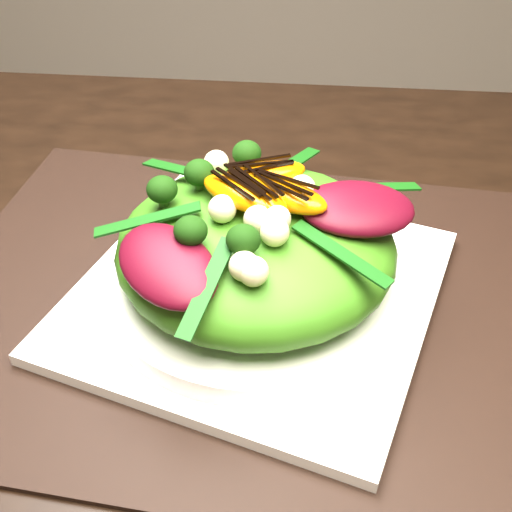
# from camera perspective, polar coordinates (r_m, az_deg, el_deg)

# --- Properties ---
(dining_table) EXTENTS (1.60, 0.90, 0.75)m
(dining_table) POSITION_cam_1_polar(r_m,az_deg,el_deg) (0.57, -11.41, -6.46)
(dining_table) COLOR black
(dining_table) RESTS_ON floor
(placemat) EXTENTS (0.56, 0.44, 0.00)m
(placemat) POSITION_cam_1_polar(r_m,az_deg,el_deg) (0.56, 0.00, -3.65)
(placemat) COLOR black
(placemat) RESTS_ON dining_table
(plate_base) EXTENTS (0.34, 0.34, 0.01)m
(plate_base) POSITION_cam_1_polar(r_m,az_deg,el_deg) (0.56, 0.00, -3.09)
(plate_base) COLOR white
(plate_base) RESTS_ON placemat
(salad_bowl) EXTENTS (0.32, 0.32, 0.02)m
(salad_bowl) POSITION_cam_1_polar(r_m,az_deg,el_deg) (0.55, 0.00, -1.97)
(salad_bowl) COLOR white
(salad_bowl) RESTS_ON plate_base
(lettuce_mound) EXTENTS (0.26, 0.26, 0.07)m
(lettuce_mound) POSITION_cam_1_polar(r_m,az_deg,el_deg) (0.52, 0.00, 0.82)
(lettuce_mound) COLOR #3E7B16
(lettuce_mound) RESTS_ON salad_bowl
(radicchio_leaf) EXTENTS (0.10, 0.08, 0.02)m
(radicchio_leaf) POSITION_cam_1_polar(r_m,az_deg,el_deg) (0.51, 8.48, 3.94)
(radicchio_leaf) COLOR #430713
(radicchio_leaf) RESTS_ON lettuce_mound
(orange_segment) EXTENTS (0.07, 0.04, 0.02)m
(orange_segment) POSITION_cam_1_polar(r_m,az_deg,el_deg) (0.51, -2.19, 5.58)
(orange_segment) COLOR orange
(orange_segment) RESTS_ON lettuce_mound
(broccoli_floret) EXTENTS (0.04, 0.04, 0.03)m
(broccoli_floret) POSITION_cam_1_polar(r_m,az_deg,el_deg) (0.54, -5.11, 7.53)
(broccoli_floret) COLOR black
(broccoli_floret) RESTS_ON lettuce_mound
(macadamia_nut) EXTENTS (0.02, 0.02, 0.02)m
(macadamia_nut) POSITION_cam_1_polar(r_m,az_deg,el_deg) (0.47, 3.19, 2.62)
(macadamia_nut) COLOR beige
(macadamia_nut) RESTS_ON lettuce_mound
(balsamic_drizzle) EXTENTS (0.05, 0.01, 0.00)m
(balsamic_drizzle) POSITION_cam_1_polar(r_m,az_deg,el_deg) (0.50, -2.22, 6.51)
(balsamic_drizzle) COLOR black
(balsamic_drizzle) RESTS_ON orange_segment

